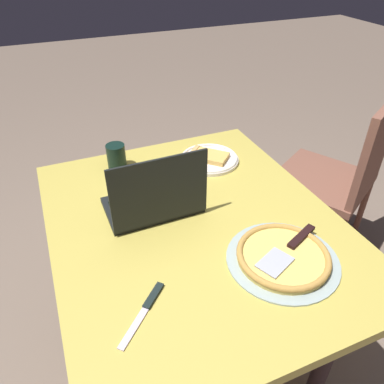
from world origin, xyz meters
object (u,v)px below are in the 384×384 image
(laptop, at_px, (155,200))
(pizza_plate, at_px, (209,158))
(table_knife, at_px, (146,307))
(dining_table, at_px, (195,243))
(chair_near, at_px, (341,172))
(drink_cup, at_px, (116,157))
(pizza_tray, at_px, (283,256))

(laptop, bearing_deg, pizza_plate, 128.04)
(table_knife, bearing_deg, dining_table, 137.30)
(dining_table, height_order, pizza_plate, pizza_plate)
(laptop, relative_size, table_knife, 1.96)
(laptop, distance_m, chair_near, 1.15)
(laptop, height_order, chair_near, laptop)
(pizza_plate, relative_size, table_knife, 1.50)
(laptop, bearing_deg, chair_near, 102.33)
(laptop, distance_m, table_knife, 0.40)
(drink_cup, bearing_deg, laptop, 8.41)
(pizza_plate, bearing_deg, pizza_tray, -3.76)
(laptop, relative_size, drink_cup, 3.06)
(table_knife, bearing_deg, chair_near, 116.14)
(table_knife, relative_size, chair_near, 0.18)
(table_knife, distance_m, drink_cup, 0.72)
(dining_table, bearing_deg, pizza_tray, 32.18)
(laptop, distance_m, drink_cup, 0.35)
(laptop, distance_m, pizza_tray, 0.45)
(laptop, relative_size, pizza_plate, 1.31)
(pizza_plate, xyz_separation_m, table_knife, (0.61, -0.46, -0.01))
(pizza_tray, distance_m, table_knife, 0.42)
(dining_table, bearing_deg, table_knife, -42.70)
(pizza_plate, bearing_deg, table_knife, -36.99)
(table_knife, bearing_deg, pizza_plate, 143.01)
(drink_cup, distance_m, chair_near, 1.17)
(dining_table, relative_size, pizza_plate, 4.58)
(pizza_plate, height_order, chair_near, chair_near)
(drink_cup, height_order, chair_near, chair_near)
(chair_near, bearing_deg, pizza_tray, -53.53)
(dining_table, xyz_separation_m, table_knife, (0.28, -0.25, 0.11))
(pizza_tray, relative_size, chair_near, 0.36)
(dining_table, xyz_separation_m, drink_cup, (-0.43, -0.16, 0.16))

